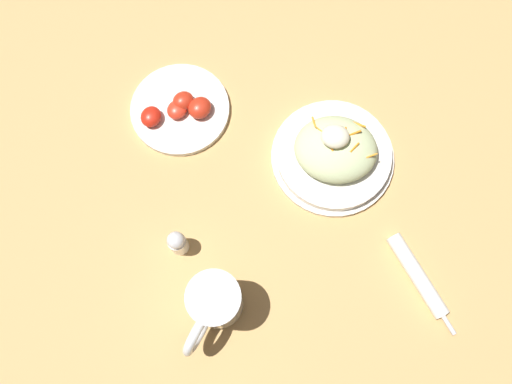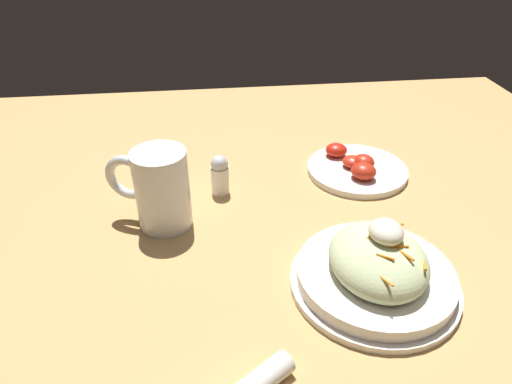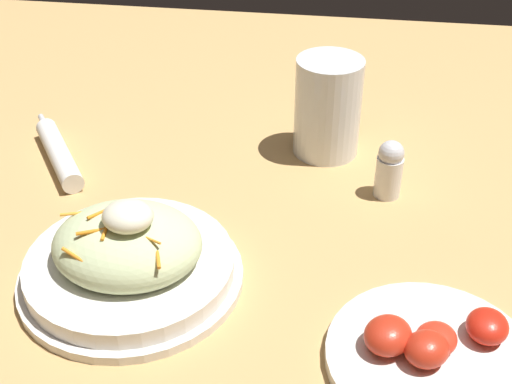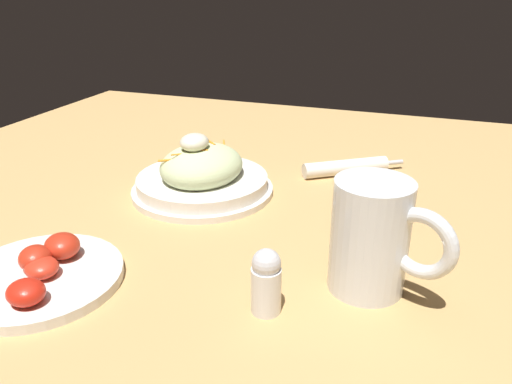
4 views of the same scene
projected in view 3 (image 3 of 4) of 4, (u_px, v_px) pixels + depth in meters
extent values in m
plane|color=tan|center=(227.00, 233.00, 0.79)|extent=(1.43, 1.43, 0.00)
cylinder|color=white|center=(132.00, 276.00, 0.72)|extent=(0.24, 0.24, 0.01)
cylinder|color=white|center=(130.00, 265.00, 0.72)|extent=(0.22, 0.22, 0.02)
ellipsoid|color=beige|center=(127.00, 244.00, 0.70)|extent=(0.15, 0.13, 0.07)
cylinder|color=orange|center=(158.00, 257.00, 0.65)|extent=(0.01, 0.03, 0.01)
cylinder|color=orange|center=(106.00, 229.00, 0.67)|extent=(0.01, 0.03, 0.01)
cylinder|color=orange|center=(150.00, 239.00, 0.66)|extent=(0.03, 0.02, 0.01)
cylinder|color=orange|center=(74.00, 255.00, 0.66)|extent=(0.03, 0.01, 0.01)
cylinder|color=orange|center=(141.00, 217.00, 0.68)|extent=(0.02, 0.03, 0.01)
cylinder|color=orange|center=(76.00, 213.00, 0.71)|extent=(0.03, 0.02, 0.01)
cylinder|color=orange|center=(91.00, 232.00, 0.67)|extent=(0.03, 0.02, 0.00)
cylinder|color=orange|center=(97.00, 214.00, 0.69)|extent=(0.02, 0.02, 0.00)
ellipsoid|color=#EFEACC|center=(128.00, 216.00, 0.67)|extent=(0.05, 0.05, 0.03)
cylinder|color=white|center=(328.00, 107.00, 0.91)|extent=(0.09, 0.09, 0.13)
cylinder|color=#B76B14|center=(327.00, 123.00, 0.92)|extent=(0.08, 0.08, 0.08)
cylinder|color=white|center=(329.00, 93.00, 0.90)|extent=(0.08, 0.08, 0.01)
torus|color=white|center=(347.00, 82.00, 0.94)|extent=(0.04, 0.08, 0.08)
cylinder|color=white|center=(59.00, 154.00, 0.91)|extent=(0.11, 0.15, 0.03)
cylinder|color=silver|center=(43.00, 122.00, 0.98)|extent=(0.03, 0.03, 0.01)
cylinder|color=white|center=(431.00, 359.00, 0.63)|extent=(0.19, 0.19, 0.01)
ellipsoid|color=red|center=(388.00, 335.00, 0.62)|extent=(0.06, 0.06, 0.03)
ellipsoid|color=red|center=(427.00, 349.00, 0.61)|extent=(0.06, 0.06, 0.03)
ellipsoid|color=red|center=(436.00, 339.00, 0.63)|extent=(0.05, 0.05, 0.02)
ellipsoid|color=red|center=(487.00, 326.00, 0.64)|extent=(0.05, 0.05, 0.03)
cylinder|color=white|center=(388.00, 177.00, 0.84)|extent=(0.03, 0.03, 0.05)
sphere|color=silver|center=(391.00, 153.00, 0.82)|extent=(0.03, 0.03, 0.03)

